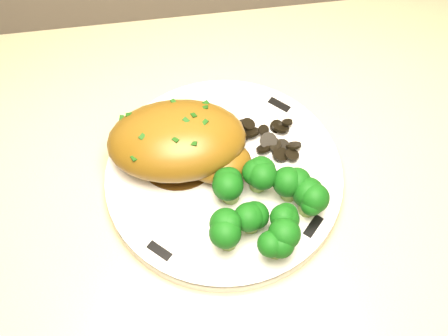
{
  "coord_description": "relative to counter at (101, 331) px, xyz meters",
  "views": [
    {
      "loc": [
        -0.13,
        1.38,
        1.39
      ],
      "look_at": [
        -0.09,
        1.71,
        0.86
      ],
      "focal_mm": 45.0,
      "sensor_mm": 36.0,
      "label": 1
    }
  ],
  "objects": [
    {
      "name": "broccoli_florets",
      "position": [
        0.26,
        -0.03,
        0.45
      ],
      "size": [
        0.12,
        0.11,
        0.04
      ],
      "rotation": [
        0.0,
        0.0,
        0.07
      ],
      "color": "olive",
      "rests_on": "plate"
    },
    {
      "name": "counter",
      "position": [
        0.0,
        0.0,
        0.0
      ],
      "size": [
        1.92,
        0.64,
        0.95
      ],
      "color": "brown",
      "rests_on": "ground"
    },
    {
      "name": "rim_accent_3",
      "position": [
        0.31,
        -0.05,
        0.43
      ],
      "size": [
        0.03,
        0.03,
        0.0
      ],
      "primitive_type": "cube",
      "rotation": [
        0.0,
        0.0,
        7.1
      ],
      "color": "black",
      "rests_on": "plate"
    },
    {
      "name": "rim_accent_1",
      "position": [
        0.13,
        0.11,
        0.43
      ],
      "size": [
        0.03,
        0.03,
        0.0
      ],
      "primitive_type": "cube",
      "rotation": [
        0.0,
        0.0,
        3.96
      ],
      "color": "black",
      "rests_on": "plate"
    },
    {
      "name": "chicken_breast",
      "position": [
        0.18,
        0.06,
        0.46
      ],
      "size": [
        0.16,
        0.11,
        0.06
      ],
      "rotation": [
        0.0,
        0.0,
        -0.05
      ],
      "color": "brown",
      "rests_on": "plate"
    },
    {
      "name": "rim_accent_2",
      "position": [
        0.14,
        -0.05,
        0.43
      ],
      "size": [
        0.03,
        0.03,
        0.0
      ],
      "primitive_type": "cube",
      "rotation": [
        0.0,
        0.0,
        5.53
      ],
      "color": "black",
      "rests_on": "plate"
    },
    {
      "name": "rim_accent_0",
      "position": [
        0.3,
        0.12,
        0.43
      ],
      "size": [
        0.03,
        0.03,
        0.0
      ],
      "primitive_type": "cube",
      "rotation": [
        0.0,
        0.0,
        2.39
      ],
      "color": "black",
      "rests_on": "plate"
    },
    {
      "name": "mushroom_pile",
      "position": [
        0.27,
        0.06,
        0.43
      ],
      "size": [
        0.08,
        0.06,
        0.02
      ],
      "color": "black",
      "rests_on": "plate"
    },
    {
      "name": "gravy_pool",
      "position": [
        0.17,
        0.06,
        0.43
      ],
      "size": [
        0.1,
        0.1,
        0.0
      ],
      "primitive_type": "cylinder",
      "color": "#3D250B",
      "rests_on": "plate"
    },
    {
      "name": "plate",
      "position": [
        0.22,
        0.03,
        0.42
      ],
      "size": [
        0.32,
        0.32,
        0.02
      ],
      "primitive_type": "cylinder",
      "rotation": [
        0.0,
        0.0,
        -0.22
      ],
      "color": "white",
      "rests_on": "counter"
    }
  ]
}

